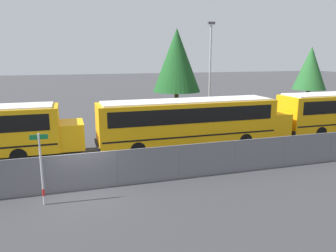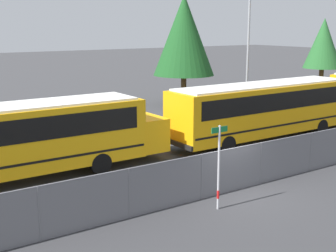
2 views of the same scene
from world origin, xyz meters
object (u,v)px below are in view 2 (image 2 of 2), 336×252
at_px(tree_1, 323,44).
at_px(light_pole, 248,49).
at_px(school_bus_2, 12,137).
at_px(tree_0, 184,35).
at_px(street_sign, 219,166).
at_px(school_bus_3, 267,106).

bearing_deg(tree_1, light_pole, -162.02).
distance_m(school_bus_2, tree_0, 20.80).
relative_size(school_bus_2, tree_0, 1.53).
bearing_deg(street_sign, school_bus_3, 35.44).
height_order(street_sign, light_pole, light_pole).
height_order(school_bus_3, street_sign, school_bus_3).
bearing_deg(school_bus_3, tree_0, 76.14).
height_order(street_sign, tree_0, tree_0).
bearing_deg(school_bus_2, tree_1, 16.60).
bearing_deg(street_sign, light_pole, 43.22).
height_order(school_bus_2, light_pole, light_pole).
xyz_separation_m(light_pole, tree_0, (-0.78, 6.43, 0.82)).
bearing_deg(street_sign, tree_0, 56.96).
relative_size(street_sign, tree_1, 0.43).
distance_m(school_bus_2, school_bus_3, 14.07).
distance_m(school_bus_3, light_pole, 7.31).
bearing_deg(tree_1, school_bus_3, -150.32).
height_order(school_bus_3, tree_0, tree_0).
bearing_deg(school_bus_3, street_sign, -144.56).
distance_m(school_bus_3, tree_0, 12.92).
distance_m(light_pole, tree_0, 6.53).
distance_m(tree_0, tree_1, 14.98).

